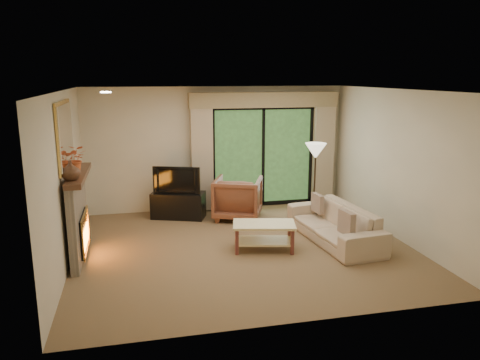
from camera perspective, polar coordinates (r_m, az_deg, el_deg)
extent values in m
plane|color=brown|center=(7.92, 0.49, -8.25)|extent=(5.50, 5.50, 0.00)
plane|color=white|center=(7.40, 0.52, 10.89)|extent=(5.50, 5.50, 0.00)
plane|color=beige|center=(9.97, -2.81, 3.85)|extent=(5.00, 0.00, 5.00)
plane|color=beige|center=(5.23, 6.84, -4.47)|extent=(5.00, 0.00, 5.00)
plane|color=beige|center=(7.43, -20.60, -0.03)|extent=(0.00, 5.00, 5.00)
plane|color=beige|center=(8.60, 18.64, 1.77)|extent=(0.00, 5.00, 5.00)
cube|color=tan|center=(9.77, -4.67, 3.05)|extent=(0.45, 0.18, 2.35)
cube|color=tan|center=(10.49, 10.11, 3.56)|extent=(0.45, 0.18, 2.35)
cube|color=#9F8A63|center=(9.95, 3.03, 9.74)|extent=(3.20, 0.24, 0.32)
cube|color=black|center=(9.54, -7.51, -3.05)|extent=(1.14, 0.80, 0.52)
imported|color=black|center=(9.41, -7.61, 0.09)|extent=(0.93, 0.44, 0.55)
imported|color=brown|center=(9.37, -0.27, -2.20)|extent=(1.17, 1.19, 0.84)
imported|color=tan|center=(8.30, 11.42, -5.25)|extent=(1.04, 2.20, 0.62)
cube|color=#502F2B|center=(7.68, 12.87, -5.11)|extent=(0.14, 0.39, 0.38)
cube|color=#502F2B|center=(8.75, 9.42, -2.80)|extent=(0.12, 0.35, 0.34)
imported|color=#492D1D|center=(7.05, -19.95, 1.11)|extent=(0.35, 0.35, 0.28)
imported|color=#C55629|center=(7.52, -19.56, 2.42)|extent=(0.42, 0.37, 0.44)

